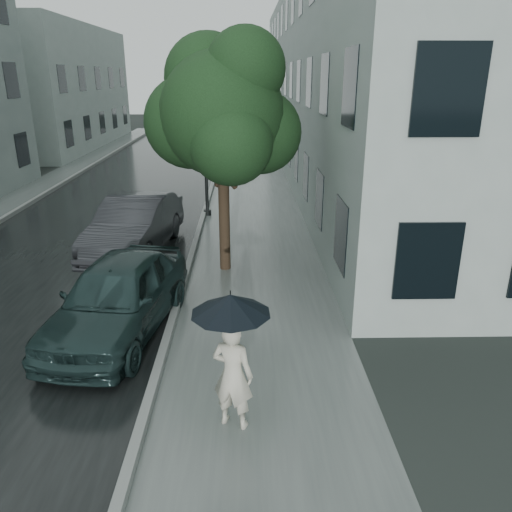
{
  "coord_description": "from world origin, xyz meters",
  "views": [
    {
      "loc": [
        -0.05,
        -7.06,
        4.84
      ],
      "look_at": [
        0.16,
        2.65,
        1.3
      ],
      "focal_mm": 35.0,
      "sensor_mm": 36.0,
      "label": 1
    }
  ],
  "objects_px": {
    "street_tree": "(222,112)",
    "car_near": "(118,296)",
    "lamp_post": "(200,127)",
    "car_far": "(135,225)",
    "pedestrian": "(233,375)"
  },
  "relations": [
    {
      "from": "car_far",
      "to": "car_near",
      "type": "bearing_deg",
      "value": -74.94
    },
    {
      "from": "lamp_post",
      "to": "car_near",
      "type": "relative_size",
      "value": 1.23
    },
    {
      "from": "street_tree",
      "to": "car_near",
      "type": "xyz_separation_m",
      "value": [
        -1.95,
        -3.52,
        -3.23
      ]
    },
    {
      "from": "street_tree",
      "to": "car_far",
      "type": "height_order",
      "value": "street_tree"
    },
    {
      "from": "lamp_post",
      "to": "street_tree",
      "type": "bearing_deg",
      "value": -97.28
    },
    {
      "from": "pedestrian",
      "to": "street_tree",
      "type": "bearing_deg",
      "value": -65.42
    },
    {
      "from": "pedestrian",
      "to": "lamp_post",
      "type": "xyz_separation_m",
      "value": [
        -1.34,
        11.58,
        2.29
      ]
    },
    {
      "from": "lamp_post",
      "to": "car_far",
      "type": "bearing_deg",
      "value": -131.13
    },
    {
      "from": "pedestrian",
      "to": "car_far",
      "type": "height_order",
      "value": "pedestrian"
    },
    {
      "from": "car_near",
      "to": "car_far",
      "type": "bearing_deg",
      "value": 107.65
    },
    {
      "from": "street_tree",
      "to": "car_near",
      "type": "bearing_deg",
      "value": -119.02
    },
    {
      "from": "street_tree",
      "to": "lamp_post",
      "type": "distance_m",
      "value": 5.35
    },
    {
      "from": "street_tree",
      "to": "pedestrian",
      "type": "bearing_deg",
      "value": -86.85
    },
    {
      "from": "lamp_post",
      "to": "car_near",
      "type": "bearing_deg",
      "value": -114.41
    },
    {
      "from": "street_tree",
      "to": "car_far",
      "type": "xyz_separation_m",
      "value": [
        -2.63,
        1.32,
        -3.2
      ]
    }
  ]
}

